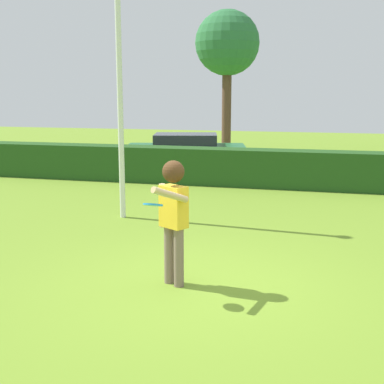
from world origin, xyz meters
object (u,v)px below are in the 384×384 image
object	(u,v)px
person	(173,209)
frisbee	(153,205)
willow_tree	(227,45)
lamppost	(119,76)
parked_car_green	(186,150)

from	to	relation	value
person	frisbee	world-z (taller)	person
person	willow_tree	size ratio (longest dim) A/B	0.28
lamppost	willow_tree	xyz separation A→B (m)	(-0.15, 12.55, 1.71)
frisbee	willow_tree	world-z (taller)	willow_tree
parked_car_green	frisbee	bearing A→B (deg)	-76.60
person	frisbee	bearing A→B (deg)	-104.79
willow_tree	parked_car_green	bearing A→B (deg)	-95.36
lamppost	parked_car_green	bearing A→B (deg)	94.85
lamppost	person	bearing A→B (deg)	-58.03
person	lamppost	world-z (taller)	lamppost
lamppost	frisbee	bearing A→B (deg)	-62.52
frisbee	lamppost	xyz separation A→B (m)	(-2.11, 4.06, 1.78)
person	parked_car_green	xyz separation A→B (m)	(-2.87, 11.03, -0.42)
parked_car_green	person	bearing A→B (deg)	-75.43
lamppost	willow_tree	size ratio (longest dim) A/B	0.87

